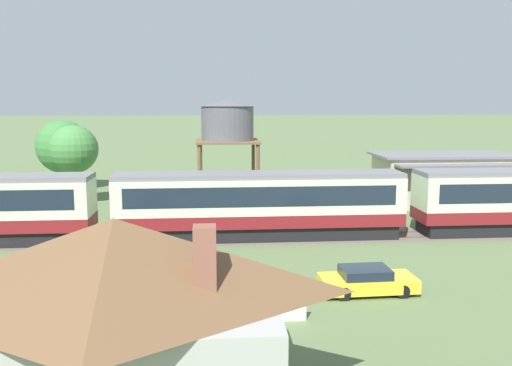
{
  "coord_description": "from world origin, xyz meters",
  "views": [
    {
      "loc": [
        -0.25,
        -34.28,
        8.6
      ],
      "look_at": [
        2.59,
        -0.16,
        3.41
      ],
      "focal_mm": 38.0,
      "sensor_mm": 36.0,
      "label": 1
    }
  ],
  "objects_px": {
    "cottage_brown_roof": "(118,317)",
    "yard_tree_1": "(63,147)",
    "station_building": "(443,179)",
    "yard_tree_0": "(74,149)",
    "water_tower": "(228,123)",
    "parked_car_yellow": "(367,281)",
    "passenger_train": "(264,202)",
    "parked_car_grey": "(112,288)"
  },
  "relations": [
    {
      "from": "parked_car_yellow",
      "to": "yard_tree_0",
      "type": "distance_m",
      "value": 29.74
    },
    {
      "from": "yard_tree_0",
      "to": "parked_car_yellow",
      "type": "bearing_deg",
      "value": -51.46
    },
    {
      "from": "cottage_brown_roof",
      "to": "yard_tree_1",
      "type": "height_order",
      "value": "yard_tree_1"
    },
    {
      "from": "station_building",
      "to": "water_tower",
      "type": "distance_m",
      "value": 18.89
    },
    {
      "from": "cottage_brown_roof",
      "to": "parked_car_yellow",
      "type": "bearing_deg",
      "value": 43.59
    },
    {
      "from": "parked_car_yellow",
      "to": "yard_tree_1",
      "type": "bearing_deg",
      "value": 122.83
    },
    {
      "from": "station_building",
      "to": "parked_car_grey",
      "type": "relative_size",
      "value": 2.49
    },
    {
      "from": "passenger_train",
      "to": "yard_tree_1",
      "type": "relative_size",
      "value": 8.36
    },
    {
      "from": "passenger_train",
      "to": "parked_car_grey",
      "type": "relative_size",
      "value": 12.13
    },
    {
      "from": "cottage_brown_roof",
      "to": "water_tower",
      "type": "bearing_deg",
      "value": 82.08
    },
    {
      "from": "station_building",
      "to": "yard_tree_1",
      "type": "xyz_separation_m",
      "value": [
        -33.71,
        10.29,
        2.05
      ]
    },
    {
      "from": "station_building",
      "to": "yard_tree_0",
      "type": "xyz_separation_m",
      "value": [
        -30.81,
        2.56,
        2.45
      ]
    },
    {
      "from": "parked_car_yellow",
      "to": "yard_tree_1",
      "type": "xyz_separation_m",
      "value": [
        -21.26,
        30.77,
        3.64
      ]
    },
    {
      "from": "parked_car_grey",
      "to": "yard_tree_0",
      "type": "relative_size",
      "value": 0.71
    },
    {
      "from": "water_tower",
      "to": "passenger_train",
      "type": "bearing_deg",
      "value": -76.0
    },
    {
      "from": "passenger_train",
      "to": "water_tower",
      "type": "relative_size",
      "value": 6.52
    },
    {
      "from": "passenger_train",
      "to": "cottage_brown_roof",
      "type": "height_order",
      "value": "cottage_brown_roof"
    },
    {
      "from": "yard_tree_1",
      "to": "water_tower",
      "type": "bearing_deg",
      "value": -38.65
    },
    {
      "from": "cottage_brown_roof",
      "to": "yard_tree_0",
      "type": "relative_size",
      "value": 1.37
    },
    {
      "from": "station_building",
      "to": "water_tower",
      "type": "height_order",
      "value": "water_tower"
    },
    {
      "from": "water_tower",
      "to": "yard_tree_0",
      "type": "distance_m",
      "value": 13.73
    },
    {
      "from": "yard_tree_0",
      "to": "yard_tree_1",
      "type": "relative_size",
      "value": 0.98
    },
    {
      "from": "cottage_brown_roof",
      "to": "yard_tree_1",
      "type": "relative_size",
      "value": 1.34
    },
    {
      "from": "parked_car_grey",
      "to": "yard_tree_1",
      "type": "relative_size",
      "value": 0.69
    },
    {
      "from": "passenger_train",
      "to": "station_building",
      "type": "bearing_deg",
      "value": 32.24
    },
    {
      "from": "parked_car_grey",
      "to": "parked_car_yellow",
      "type": "bearing_deg",
      "value": -3.68
    },
    {
      "from": "water_tower",
      "to": "parked_car_yellow",
      "type": "relative_size",
      "value": 2.0
    },
    {
      "from": "station_building",
      "to": "water_tower",
      "type": "relative_size",
      "value": 1.34
    },
    {
      "from": "yard_tree_1",
      "to": "station_building",
      "type": "bearing_deg",
      "value": -16.96
    },
    {
      "from": "cottage_brown_roof",
      "to": "parked_car_yellow",
      "type": "xyz_separation_m",
      "value": [
        9.49,
        9.03,
        -2.34
      ]
    },
    {
      "from": "water_tower",
      "to": "station_building",
      "type": "bearing_deg",
      "value": 6.82
    },
    {
      "from": "water_tower",
      "to": "parked_car_yellow",
      "type": "bearing_deg",
      "value": -72.75
    },
    {
      "from": "cottage_brown_roof",
      "to": "station_building",
      "type": "bearing_deg",
      "value": 53.37
    },
    {
      "from": "station_building",
      "to": "cottage_brown_roof",
      "type": "xyz_separation_m",
      "value": [
        -21.95,
        -29.52,
        0.75
      ]
    },
    {
      "from": "yard_tree_0",
      "to": "yard_tree_1",
      "type": "distance_m",
      "value": 8.26
    },
    {
      "from": "station_building",
      "to": "yard_tree_0",
      "type": "height_order",
      "value": "yard_tree_0"
    },
    {
      "from": "station_building",
      "to": "parked_car_yellow",
      "type": "xyz_separation_m",
      "value": [
        -12.46,
        -20.48,
        -1.59
      ]
    },
    {
      "from": "water_tower",
      "to": "yard_tree_1",
      "type": "relative_size",
      "value": 1.28
    },
    {
      "from": "parked_car_yellow",
      "to": "yard_tree_1",
      "type": "relative_size",
      "value": 0.64
    },
    {
      "from": "yard_tree_0",
      "to": "station_building",
      "type": "bearing_deg",
      "value": -4.75
    },
    {
      "from": "water_tower",
      "to": "parked_car_grey",
      "type": "bearing_deg",
      "value": -106.77
    },
    {
      "from": "station_building",
      "to": "yard_tree_1",
      "type": "bearing_deg",
      "value": 163.04
    }
  ]
}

